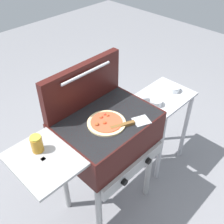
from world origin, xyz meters
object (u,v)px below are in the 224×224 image
sauce_jar (37,144)px  topping_bowl_near (173,89)px  spatula (130,123)px  prep_table (161,115)px  topping_bowl_far (156,103)px  pizza_pepperoni (106,123)px  grill (106,136)px

sauce_jar → topping_bowl_near: bearing=-4.2°
spatula → prep_table: bearing=14.1°
topping_bowl_far → sauce_jar: bearing=174.0°
pizza_pepperoni → sauce_jar: sauce_jar is taller
prep_table → topping_bowl_far: bearing=-169.5°
topping_bowl_far → spatula: bearing=-164.7°
prep_table → topping_bowl_near: 0.25m
grill → sauce_jar: (-0.45, 0.08, 0.19)m
prep_table → grill: bearing=-179.6°
prep_table → topping_bowl_far: size_ratio=7.90×
sauce_jar → prep_table: sauce_jar is taller
sauce_jar → topping_bowl_far: bearing=-6.0°
grill → topping_bowl_far: size_ratio=10.15×
grill → sauce_jar: 0.49m
sauce_jar → prep_table: size_ratio=0.14×
grill → prep_table: bearing=0.4°
pizza_pepperoni → prep_table: size_ratio=0.32×
spatula → grill: bearing=117.1°
grill → topping_bowl_near: grill is taller
prep_table → pizza_pepperoni: bearing=-176.9°
topping_bowl_near → topping_bowl_far: same height
grill → topping_bowl_near: bearing=-0.9°
pizza_pepperoni → prep_table: bearing=3.1°
grill → topping_bowl_far: 0.52m
pizza_pepperoni → spatula: 0.15m
sauce_jar → spatula: size_ratio=0.39×
pizza_pepperoni → grill: bearing=52.1°
topping_bowl_near → topping_bowl_far: (-0.25, -0.01, 0.00)m
pizza_pepperoni → spatula: bearing=-48.2°
sauce_jar → pizza_pepperoni: bearing=-14.6°
topping_bowl_far → pizza_pepperoni: bearing=-179.1°
grill → topping_bowl_near: size_ratio=9.43×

